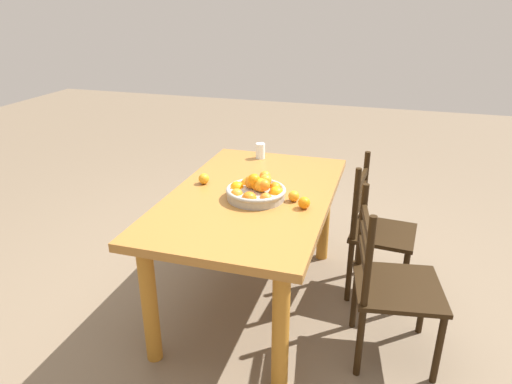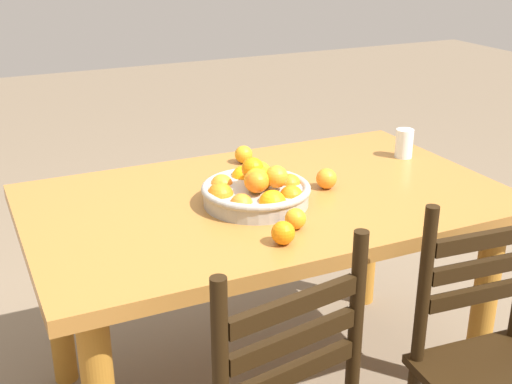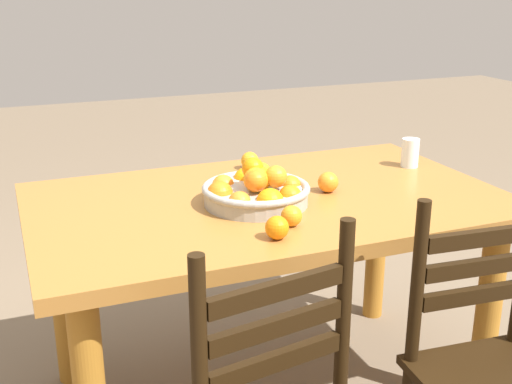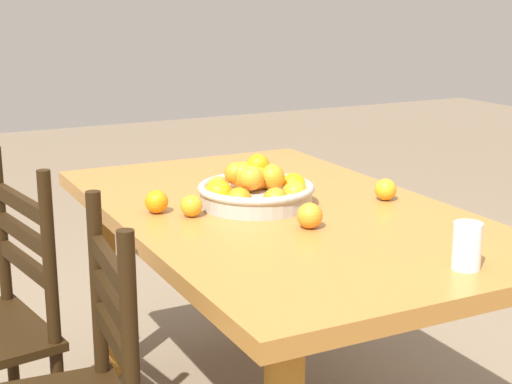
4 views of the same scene
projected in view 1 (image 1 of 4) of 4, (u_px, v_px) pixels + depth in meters
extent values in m
plane|color=#705F4B|center=(252.00, 299.00, 2.98)|extent=(12.00, 12.00, 0.00)
cube|color=#A0682D|center=(251.00, 197.00, 2.70)|extent=(1.53, 0.92, 0.05)
cylinder|color=#AA6D22|center=(234.00, 204.00, 3.51)|extent=(0.08, 0.08, 0.70)
cylinder|color=#AA6D22|center=(150.00, 304.00, 2.36)|extent=(0.08, 0.08, 0.70)
cylinder|color=#AA6D22|center=(324.00, 215.00, 3.33)|extent=(0.08, 0.08, 0.70)
cylinder|color=#AA6D22|center=(281.00, 330.00, 2.18)|extent=(0.08, 0.08, 0.70)
cube|color=black|center=(383.00, 233.00, 2.89)|extent=(0.41, 0.41, 0.03)
cylinder|color=black|center=(403.00, 283.00, 2.78)|extent=(0.04, 0.04, 0.42)
cylinder|color=black|center=(408.00, 256.00, 3.06)|extent=(0.04, 0.04, 0.42)
cylinder|color=black|center=(349.00, 272.00, 2.89)|extent=(0.04, 0.04, 0.42)
cylinder|color=black|center=(358.00, 247.00, 3.17)|extent=(0.04, 0.04, 0.42)
cylinder|color=black|center=(356.00, 205.00, 2.71)|extent=(0.04, 0.04, 0.45)
cylinder|color=black|center=(365.00, 185.00, 2.99)|extent=(0.04, 0.04, 0.45)
cube|color=black|center=(359.00, 204.00, 2.88)|extent=(0.29, 0.05, 0.04)
cube|color=black|center=(361.00, 191.00, 2.84)|extent=(0.29, 0.05, 0.04)
cube|color=black|center=(362.00, 179.00, 2.81)|extent=(0.29, 0.05, 0.04)
cube|color=black|center=(398.00, 287.00, 2.38)|extent=(0.50, 0.50, 0.03)
cylinder|color=black|center=(438.00, 349.00, 2.26)|extent=(0.04, 0.04, 0.41)
cylinder|color=black|center=(423.00, 303.00, 2.61)|extent=(0.04, 0.04, 0.41)
cylinder|color=black|center=(360.00, 342.00, 2.31)|extent=(0.04, 0.04, 0.41)
cylinder|color=black|center=(355.00, 297.00, 2.66)|extent=(0.04, 0.04, 0.41)
cylinder|color=black|center=(369.00, 262.00, 2.13)|extent=(0.04, 0.04, 0.48)
cylinder|color=black|center=(362.00, 225.00, 2.48)|extent=(0.04, 0.04, 0.48)
cube|color=black|center=(364.00, 254.00, 2.33)|extent=(0.34, 0.08, 0.04)
cube|color=black|center=(365.00, 239.00, 2.29)|extent=(0.34, 0.08, 0.04)
cube|color=black|center=(367.00, 223.00, 2.26)|extent=(0.34, 0.08, 0.04)
cylinder|color=#A29F96|center=(256.00, 194.00, 2.61)|extent=(0.33, 0.33, 0.05)
torus|color=#A29F96|center=(256.00, 190.00, 2.60)|extent=(0.34, 0.34, 0.02)
sphere|color=orange|center=(249.00, 199.00, 2.50)|extent=(0.08, 0.08, 0.08)
sphere|color=orange|center=(266.00, 199.00, 2.51)|extent=(0.07, 0.07, 0.07)
sphere|color=orange|center=(276.00, 194.00, 2.57)|extent=(0.08, 0.08, 0.08)
sphere|color=orange|center=(275.00, 188.00, 2.65)|extent=(0.07, 0.07, 0.07)
sphere|color=orange|center=(262.00, 184.00, 2.71)|extent=(0.07, 0.07, 0.07)
sphere|color=orange|center=(247.00, 184.00, 2.70)|extent=(0.08, 0.08, 0.08)
sphere|color=orange|center=(237.00, 188.00, 2.65)|extent=(0.08, 0.08, 0.08)
sphere|color=orange|center=(237.00, 195.00, 2.56)|extent=(0.07, 0.07, 0.07)
sphere|color=orange|center=(254.00, 180.00, 2.57)|extent=(0.07, 0.07, 0.07)
sphere|color=orange|center=(256.00, 183.00, 2.59)|extent=(0.07, 0.07, 0.07)
sphere|color=orange|center=(261.00, 185.00, 2.56)|extent=(0.08, 0.08, 0.08)
sphere|color=orange|center=(264.00, 185.00, 2.55)|extent=(0.07, 0.07, 0.07)
sphere|color=orange|center=(258.00, 184.00, 2.60)|extent=(0.08, 0.08, 0.08)
sphere|color=orange|center=(265.00, 180.00, 2.62)|extent=(0.07, 0.07, 0.07)
sphere|color=orange|center=(251.00, 182.00, 2.62)|extent=(0.08, 0.08, 0.08)
sphere|color=orange|center=(304.00, 203.00, 2.49)|extent=(0.07, 0.07, 0.07)
sphere|color=orange|center=(204.00, 179.00, 2.82)|extent=(0.07, 0.07, 0.07)
sphere|color=orange|center=(265.00, 176.00, 2.85)|extent=(0.07, 0.07, 0.07)
sphere|color=orange|center=(294.00, 196.00, 2.58)|extent=(0.06, 0.06, 0.06)
cylinder|color=silver|center=(260.00, 151.00, 3.26)|extent=(0.07, 0.07, 0.11)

